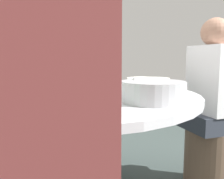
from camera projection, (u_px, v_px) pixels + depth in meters
round_dining_table at (75, 106)px, 1.37m from camera, size 1.37×1.37×0.72m
rice_bowl at (153, 91)px, 1.08m from camera, size 0.29×0.29×0.10m
soup_bowl at (148, 84)px, 1.56m from camera, size 0.27×0.27×0.07m
dish_greens at (98, 81)px, 1.85m from camera, size 0.23×0.23×0.05m
dish_noodles at (53, 86)px, 1.59m from camera, size 0.19×0.19×0.03m
dish_tofu_braise at (44, 98)px, 1.11m from camera, size 0.20×0.20×0.04m
green_bottle at (83, 84)px, 0.88m from camera, size 0.08×0.08×0.25m
tea_cup_near at (181, 90)px, 1.28m from camera, size 0.06×0.06×0.05m
tea_cup_far at (13, 83)px, 1.61m from camera, size 0.07×0.07×0.06m
diner_left at (16, 163)px, 0.41m from camera, size 0.44×0.43×0.76m
stool_for_diner_right at (208, 158)px, 1.71m from camera, size 0.34×0.34×0.43m
diner_right at (213, 84)px, 1.64m from camera, size 0.37×0.39×0.76m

